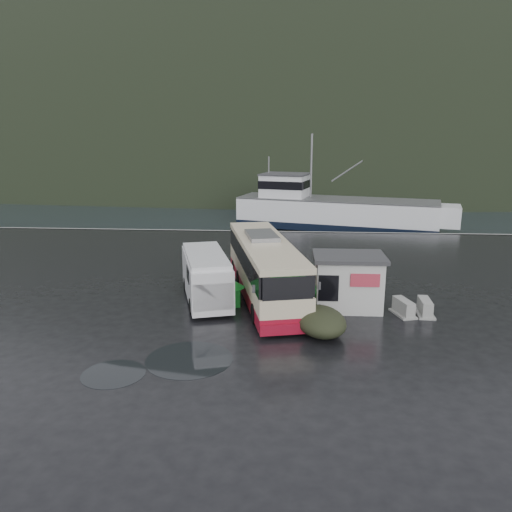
# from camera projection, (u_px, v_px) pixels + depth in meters

# --- Properties ---
(ground) EXTENTS (160.00, 160.00, 0.00)m
(ground) POSITION_uv_depth(u_px,v_px,m) (244.00, 306.00, 25.51)
(ground) COLOR black
(ground) RESTS_ON ground
(harbor_water) EXTENTS (300.00, 180.00, 0.02)m
(harbor_water) POSITION_uv_depth(u_px,v_px,m) (283.00, 166.00, 132.01)
(harbor_water) COLOR black
(harbor_water) RESTS_ON ground
(quay_edge) EXTENTS (160.00, 0.60, 1.50)m
(quay_edge) POSITION_uv_depth(u_px,v_px,m) (265.00, 231.00, 44.87)
(quay_edge) COLOR #999993
(quay_edge) RESTS_ON ground
(headland) EXTENTS (780.00, 540.00, 570.00)m
(headland) POSITION_uv_depth(u_px,v_px,m) (306.00, 149.00, 266.87)
(headland) COLOR black
(headland) RESTS_ON ground
(coach_bus) EXTENTS (5.51, 12.09, 3.31)m
(coach_bus) POSITION_uv_depth(u_px,v_px,m) (265.00, 296.00, 27.10)
(coach_bus) COLOR beige
(coach_bus) RESTS_ON ground
(white_van) EXTENTS (3.78, 6.55, 2.59)m
(white_van) POSITION_uv_depth(u_px,v_px,m) (207.00, 300.00, 26.43)
(white_van) COLOR white
(white_van) RESTS_ON ground
(waste_bin_left) EXTENTS (1.03, 1.03, 1.37)m
(waste_bin_left) POSITION_uv_depth(u_px,v_px,m) (232.00, 305.00, 25.76)
(waste_bin_left) COLOR #168025
(waste_bin_left) RESTS_ON ground
(waste_bin_right) EXTENTS (1.05, 1.05, 1.43)m
(waste_bin_right) POSITION_uv_depth(u_px,v_px,m) (322.00, 309.00, 25.14)
(waste_bin_right) COLOR #168025
(waste_bin_right) RESTS_ON ground
(dome_tent) EXTENTS (2.77, 3.41, 1.18)m
(dome_tent) POSITION_uv_depth(u_px,v_px,m) (320.00, 334.00, 22.03)
(dome_tent) COLOR #282D1B
(dome_tent) RESTS_ON ground
(ticket_kiosk) EXTENTS (3.56, 2.70, 2.76)m
(ticket_kiosk) POSITION_uv_depth(u_px,v_px,m) (347.00, 308.00, 25.32)
(ticket_kiosk) COLOR silver
(ticket_kiosk) RESTS_ON ground
(jersey_barrier_a) EXTENTS (1.17, 1.70, 0.77)m
(jersey_barrier_a) POSITION_uv_depth(u_px,v_px,m) (403.00, 315.00, 24.34)
(jersey_barrier_a) COLOR #999993
(jersey_barrier_a) RESTS_ON ground
(jersey_barrier_b) EXTENTS (0.84, 1.58, 0.77)m
(jersey_barrier_b) POSITION_uv_depth(u_px,v_px,m) (424.00, 315.00, 24.35)
(jersey_barrier_b) COLOR #999993
(jersey_barrier_b) RESTS_ON ground
(fishing_trawler) EXTENTS (25.23, 11.62, 9.87)m
(fishing_trawler) POSITION_uv_depth(u_px,v_px,m) (336.00, 216.00, 53.32)
(fishing_trawler) COLOR white
(fishing_trawler) RESTS_ON ground
(puddles) EXTENTS (5.45, 4.30, 0.01)m
(puddles) POSITION_uv_depth(u_px,v_px,m) (166.00, 364.00, 19.16)
(puddles) COLOR black
(puddles) RESTS_ON ground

